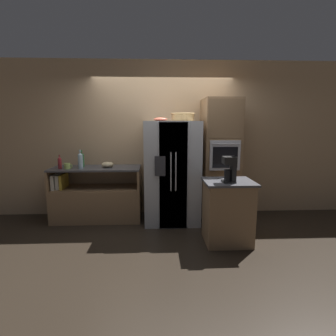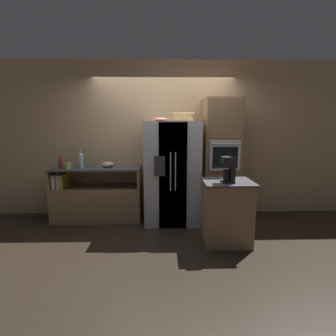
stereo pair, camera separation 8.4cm
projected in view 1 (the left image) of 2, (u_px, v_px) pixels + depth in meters
ground_plane at (164, 221)px, 4.59m from camera, size 20.00×20.00×0.00m
wall_back at (163, 139)px, 4.84m from camera, size 12.00×0.06×2.80m
counter_left at (97, 200)px, 4.64m from camera, size 1.53×0.61×0.94m
refrigerator at (172, 172)px, 4.50m from camera, size 0.92×0.85×1.73m
wall_oven at (220, 160)px, 4.58m from camera, size 0.60×0.73×2.11m
island_counter at (228, 212)px, 3.73m from camera, size 0.69×0.60×0.90m
wicker_basket at (183, 117)px, 4.41m from camera, size 0.41×0.41×0.13m
fruit_bowl at (160, 119)px, 4.34m from camera, size 0.23×0.23×0.06m
bottle_tall at (80, 160)px, 4.41m from camera, size 0.08×0.08×0.32m
bottle_short at (60, 163)px, 4.38m from camera, size 0.06×0.06×0.24m
bottle_wide at (82, 159)px, 4.58m from camera, size 0.08×0.08×0.29m
mug at (67, 166)px, 4.37m from camera, size 0.14×0.10×0.10m
mixing_bowl at (108, 165)px, 4.53m from camera, size 0.21×0.21×0.10m
coffee_maker at (230, 168)px, 3.53m from camera, size 0.17×0.17×0.35m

